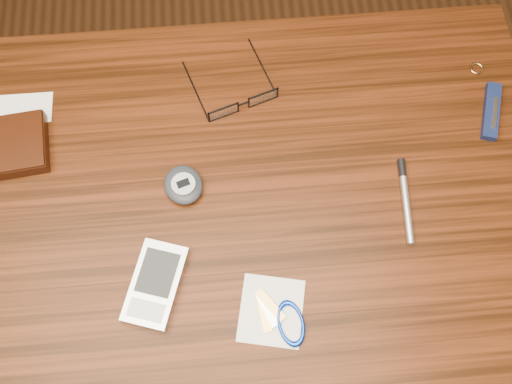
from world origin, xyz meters
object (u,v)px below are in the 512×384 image
pedometer (183,185)px  notepad_keys (281,317)px  pda_phone (155,284)px  silver_pen (405,194)px  pocket_knife (491,111)px  wallet_and_card (7,146)px  desk (227,238)px  eyeglasses (242,102)px

pedometer → notepad_keys: size_ratio=0.71×
pda_phone → silver_pen: 0.39m
pda_phone → pocket_knife: size_ratio=1.30×
pedometer → silver_pen: 0.33m
pda_phone → wallet_and_card: bearing=133.7°
wallet_and_card → notepad_keys: wallet_and_card is taller
desk → wallet_and_card: bearing=156.9°
wallet_and_card → pedometer: size_ratio=1.97×
desk → eyeglasses: bearing=77.9°
eyeglasses → pedometer: same height
pedometer → notepad_keys: pedometer is taller
pocket_knife → silver_pen: 0.20m
wallet_and_card → pda_phone: wallet_and_card is taller
pda_phone → eyeglasses: bearing=63.3°
eyeglasses → pocket_knife: size_ratio=1.50×
wallet_and_card → pda_phone: bearing=-46.3°
notepad_keys → silver_pen: silver_pen is taller
pedometer → pocket_knife: 0.49m
desk → pedometer: size_ratio=12.70×
eyeglasses → pedometer: 0.17m
wallet_and_card → eyeglasses: bearing=7.7°
silver_pen → pocket_knife: bearing=38.4°
wallet_and_card → eyeglasses: 0.36m
wallet_and_card → silver_pen: bearing=-11.9°
desk → eyeglasses: eyeglasses is taller
desk → pda_phone: 0.18m
wallet_and_card → pda_phone: 0.32m
desk → pda_phone: pda_phone is taller
pocket_knife → desk: bearing=-162.0°
eyeglasses → notepad_keys: bearing=-85.0°
eyeglasses → silver_pen: 0.29m
pda_phone → silver_pen: pda_phone is taller
notepad_keys → pedometer: bearing=121.7°
notepad_keys → silver_pen: 0.26m
notepad_keys → pocket_knife: size_ratio=1.08×
notepad_keys → pocket_knife: (0.36, 0.29, 0.00)m
pedometer → eyeglasses: bearing=54.4°
desk → silver_pen: (0.27, 0.01, 0.11)m
desk → notepad_keys: 0.20m
eyeglasses → silver_pen: eyeglasses is taller
notepad_keys → pocket_knife: pocket_knife is taller
eyeglasses → pocket_knife: eyeglasses is taller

